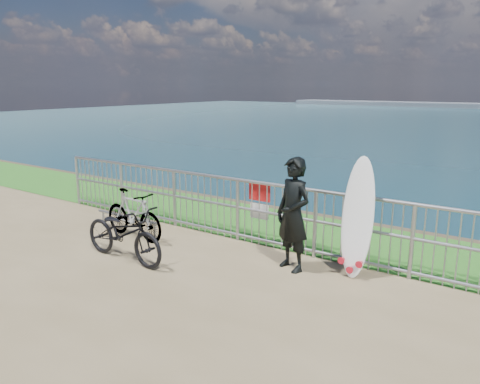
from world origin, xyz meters
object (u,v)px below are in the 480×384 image
Objects in this scene: surfer at (293,215)px; surfboard at (357,222)px; bicycle_near at (123,233)px; bicycle_far at (133,214)px.

surfer is 0.92m from surfboard.
surfboard reaches higher than bicycle_near.
surfer is 2.66m from bicycle_near.
surfboard is 1.18× the size of bicycle_far.
surfboard reaches higher than bicycle_far.
surfboard is at bearing 41.58° from surfer.
surfer is at bearing -158.55° from surfboard.
surfer is 1.15× the size of bicycle_far.
bicycle_far is at bearing -170.00° from surfboard.
surfer reaches higher than bicycle_near.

